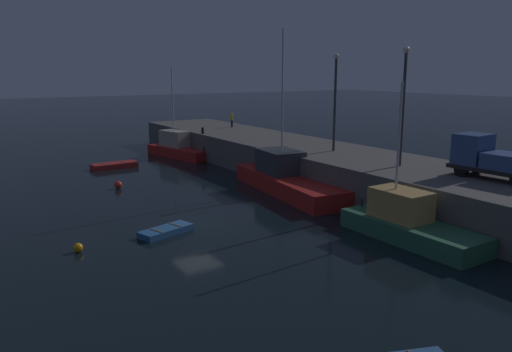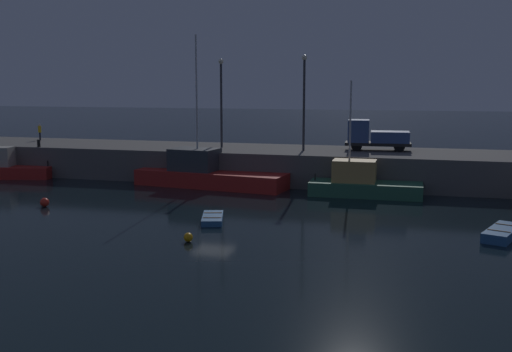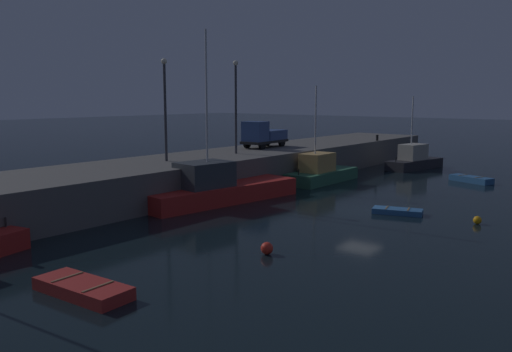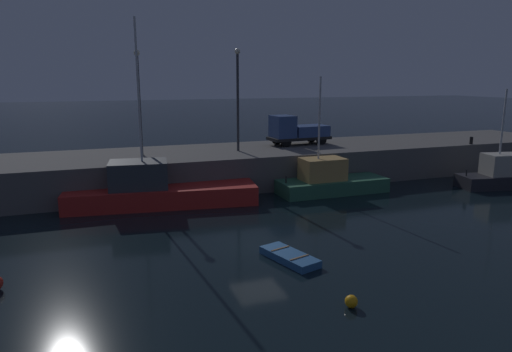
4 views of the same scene
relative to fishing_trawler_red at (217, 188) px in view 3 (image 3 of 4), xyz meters
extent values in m
plane|color=black|center=(3.77, -9.37, -1.02)|extent=(320.00, 320.00, 0.00)
cube|color=#5B5956|center=(3.77, 4.84, 0.31)|extent=(68.78, 8.48, 2.66)
cube|color=red|center=(0.36, -0.05, -0.39)|extent=(12.74, 4.86, 1.26)
cube|color=#33383D|center=(-1.10, 0.14, 1.12)|extent=(3.99, 3.04, 1.76)
cylinder|color=silver|center=(-0.84, 0.11, 6.50)|extent=(0.14, 0.14, 8.98)
cylinder|color=#262626|center=(-5.30, 0.68, 0.49)|extent=(0.10, 0.10, 0.50)
cube|color=#232328|center=(26.24, -3.87, -0.52)|extent=(7.68, 3.58, 0.99)
cube|color=#ADA899|center=(25.88, -3.81, 0.79)|extent=(3.15, 2.33, 1.63)
cylinder|color=silver|center=(25.48, -3.74, 4.06)|extent=(0.14, 0.14, 4.92)
cylinder|color=#262626|center=(22.90, -3.26, 0.22)|extent=(0.10, 0.10, 0.50)
cylinder|color=#262626|center=(-14.96, 0.49, 0.26)|extent=(0.10, 0.10, 0.50)
cube|color=#2D6647|center=(12.68, -0.92, -0.50)|extent=(8.17, 2.84, 1.03)
cube|color=tan|center=(11.83, -0.92, 0.82)|extent=(3.13, 2.00, 1.61)
cylinder|color=silver|center=(11.45, -0.93, 4.51)|extent=(0.14, 0.14, 5.79)
cylinder|color=#262626|center=(8.93, -0.95, 0.26)|extent=(0.10, 0.10, 0.50)
cube|color=#B22823|center=(-16.35, -8.21, -0.77)|extent=(1.87, 4.26, 0.50)
cube|color=olive|center=(-16.28, -9.13, -0.50)|extent=(1.43, 0.18, 0.04)
cube|color=olive|center=(-16.41, -7.30, -0.50)|extent=(1.43, 0.18, 0.04)
cube|color=#2D6099|center=(20.82, -11.29, -0.75)|extent=(2.53, 3.98, 0.53)
cube|color=olive|center=(20.53, -12.07, -0.47)|extent=(1.11, 0.48, 0.04)
cube|color=olive|center=(21.11, -10.52, -0.47)|extent=(1.11, 0.48, 0.04)
cube|color=#2D6099|center=(4.52, -11.63, -0.84)|extent=(2.04, 3.31, 0.35)
cube|color=olive|center=(4.32, -10.98, -0.65)|extent=(1.06, 0.38, 0.04)
cube|color=olive|center=(4.71, -12.29, -0.65)|extent=(1.06, 0.38, 0.04)
sphere|color=red|center=(-7.81, -10.49, -0.72)|extent=(0.60, 0.60, 0.60)
sphere|color=orange|center=(4.87, -16.49, -0.78)|extent=(0.48, 0.48, 0.48)
cylinder|color=#38383D|center=(-0.36, 4.86, 5.27)|extent=(0.20, 0.20, 7.25)
sphere|color=#F9EFCC|center=(-0.36, 4.86, 9.07)|extent=(0.44, 0.44, 0.44)
cylinder|color=#38383D|center=(7.04, 4.28, 5.37)|extent=(0.20, 0.20, 7.46)
sphere|color=#F9EFCC|center=(7.04, 4.28, 9.29)|extent=(0.44, 0.44, 0.44)
cylinder|color=black|center=(11.39, 4.83, 2.09)|extent=(0.92, 0.34, 0.90)
cylinder|color=black|center=(11.27, 6.56, 2.09)|extent=(0.92, 0.34, 0.90)
cylinder|color=black|center=(14.82, 5.07, 2.09)|extent=(0.92, 0.34, 0.90)
cylinder|color=black|center=(14.70, 6.80, 2.09)|extent=(0.92, 0.34, 0.90)
cube|color=black|center=(13.05, 5.82, 2.22)|extent=(5.50, 2.43, 0.25)
cube|color=#334C84|center=(11.44, 5.70, 3.27)|extent=(1.86, 2.17, 1.85)
cube|color=#334C84|center=(14.01, 5.88, 2.80)|extent=(3.25, 2.27, 0.92)
cylinder|color=black|center=(27.33, 1.01, 1.96)|extent=(0.28, 0.28, 0.64)
camera|label=1|loc=(29.76, -21.70, 7.93)|focal=34.97mm
camera|label=2|loc=(16.20, -44.87, 7.12)|focal=42.03mm
camera|label=3|loc=(-27.29, -25.45, 6.43)|focal=37.24mm
camera|label=4|loc=(-3.65, -29.89, 7.31)|focal=31.99mm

